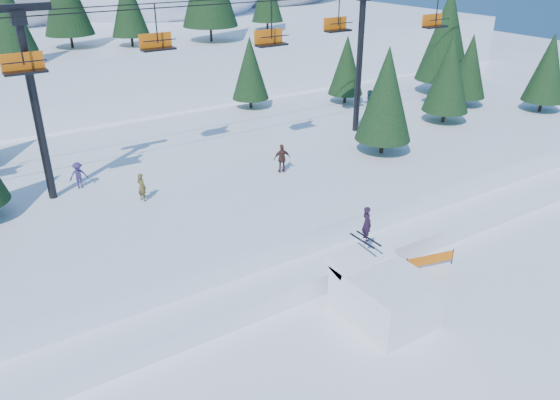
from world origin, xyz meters
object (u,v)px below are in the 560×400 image
chairlift (220,54)px  jump_kicker (383,293)px  banner_near (430,260)px  banner_far (420,230)px

chairlift → jump_kicker: bearing=-91.3°
banner_near → banner_far: bearing=53.0°
chairlift → banner_near: chairlift is taller
chairlift → banner_near: (4.48, -14.13, -8.78)m
jump_kicker → chairlift: bearing=88.7°
chairlift → banner_far: bearing=-61.0°
chairlift → banner_far: (6.42, -11.56, -8.78)m
banner_far → jump_kicker: bearing=-148.6°
banner_near → jump_kicker: bearing=-162.1°
jump_kicker → banner_far: size_ratio=1.81×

